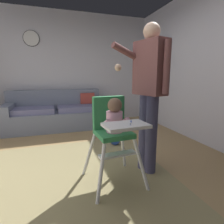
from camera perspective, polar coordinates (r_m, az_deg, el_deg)
ground at (r=2.49m, az=-6.02°, el=-18.30°), size 5.66×6.83×0.10m
wall_far at (r=4.80m, az=-13.06°, el=13.12°), size 4.86×0.06×2.71m
wall_right at (r=3.47m, az=28.60°, el=12.88°), size 0.06×5.83×2.71m
area_rug at (r=2.17m, az=-10.81°, el=-21.61°), size 2.22×2.61×0.01m
couch at (r=4.34m, az=-17.05°, el=-0.49°), size 2.12×0.86×0.86m
high_chair at (r=1.93m, az=0.49°, el=-3.93°), size 0.65×0.76×0.96m
adult_standing at (r=2.17m, az=11.62°, el=6.36°), size 0.60×0.49×1.76m
toy_ball at (r=3.17m, az=0.96°, el=-8.82°), size 0.18×0.18×0.18m
wall_clock at (r=4.82m, az=-24.12°, el=20.45°), size 0.36×0.04×0.36m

